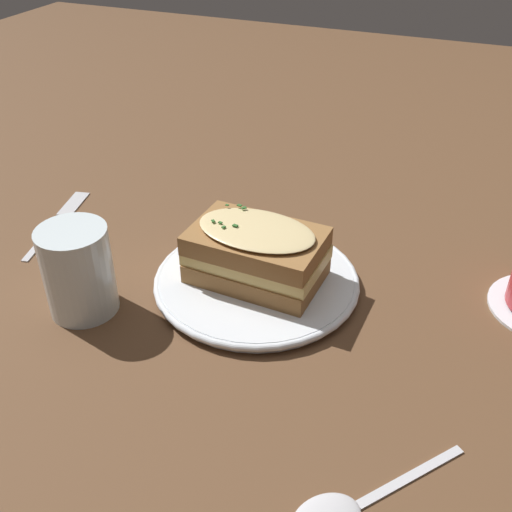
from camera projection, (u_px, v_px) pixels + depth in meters
The scene contains 5 objects.
ground_plane at pixel (254, 291), 0.69m from camera, with size 2.40×2.40×0.00m, color brown.
dinner_plate at pixel (256, 281), 0.69m from camera, with size 0.24×0.24×0.01m.
sandwich at pixel (255, 253), 0.67m from camera, with size 0.10×0.15×0.07m.
water_glass at pixel (78, 271), 0.64m from camera, with size 0.07×0.07×0.10m, color silver.
fork at pixel (64, 215), 0.83m from camera, with size 0.18×0.06×0.00m.
Camera 1 is at (0.50, 0.21, 0.42)m, focal length 42.00 mm.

